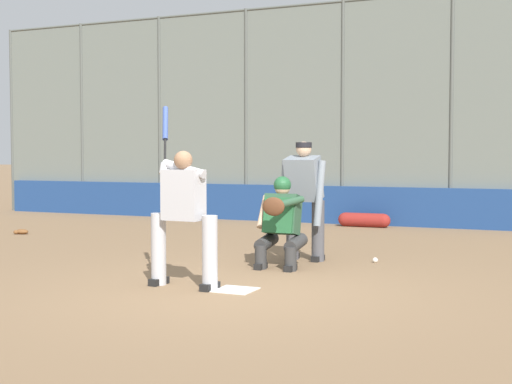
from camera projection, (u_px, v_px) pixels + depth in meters
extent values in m
plane|color=#846647|center=(235.00, 290.00, 7.96)|extent=(160.00, 160.00, 0.00)
cube|color=white|center=(235.00, 290.00, 7.96)|extent=(0.43, 0.43, 0.01)
cylinder|color=#515651|center=(451.00, 110.00, 14.68)|extent=(0.08, 0.08, 4.89)
cylinder|color=#515651|center=(343.00, 113.00, 15.61)|extent=(0.08, 0.08, 4.89)
cylinder|color=#515651|center=(246.00, 115.00, 16.54)|extent=(0.08, 0.08, 4.89)
cylinder|color=#515651|center=(160.00, 117.00, 17.47)|extent=(0.08, 0.08, 4.89)
cylinder|color=#515651|center=(82.00, 119.00, 18.40)|extent=(0.08, 0.08, 4.89)
cylinder|color=#515651|center=(12.00, 121.00, 19.33)|extent=(0.08, 0.08, 4.89)
cube|color=slate|center=(395.00, 111.00, 15.15)|extent=(20.96, 0.01, 4.89)
cube|color=navy|center=(393.00, 207.00, 15.16)|extent=(20.54, 0.18, 0.82)
cube|color=slate|center=(452.00, 216.00, 17.02)|extent=(14.67, 2.50, 0.12)
cube|color=slate|center=(447.00, 212.00, 16.26)|extent=(14.67, 0.55, 0.44)
cube|color=#B7BABC|center=(447.00, 200.00, 16.25)|extent=(14.67, 0.24, 0.08)
cube|color=slate|center=(451.00, 203.00, 16.75)|extent=(14.67, 0.55, 0.76)
cube|color=#B7BABC|center=(451.00, 185.00, 16.73)|extent=(14.67, 0.24, 0.08)
cube|color=slate|center=(454.00, 195.00, 17.25)|extent=(14.67, 0.55, 1.08)
cube|color=#B7BABC|center=(455.00, 171.00, 17.22)|extent=(14.67, 0.24, 0.08)
cube|color=slate|center=(458.00, 188.00, 17.74)|extent=(14.67, 0.55, 1.40)
cube|color=#B7BABC|center=(458.00, 158.00, 17.71)|extent=(14.67, 0.24, 0.08)
cylinder|color=#B7B7BC|center=(210.00, 253.00, 7.95)|extent=(0.17, 0.17, 0.84)
cube|color=black|center=(210.00, 286.00, 7.97)|extent=(0.13, 0.29, 0.08)
cylinder|color=#B7B7BC|center=(159.00, 249.00, 8.28)|extent=(0.17, 0.17, 0.84)
cube|color=black|center=(159.00, 281.00, 8.30)|extent=(0.13, 0.29, 0.08)
cube|color=#B7B7BC|center=(183.00, 195.00, 8.08)|extent=(0.47, 0.29, 0.58)
sphere|color=#936B4C|center=(183.00, 160.00, 8.06)|extent=(0.21, 0.21, 0.21)
cylinder|color=#B7B7BC|center=(184.00, 169.00, 8.09)|extent=(0.59, 0.19, 0.22)
cylinder|color=#B7B7BC|center=(164.00, 169.00, 8.22)|extent=(0.12, 0.15, 0.16)
sphere|color=black|center=(165.00, 163.00, 8.24)|extent=(0.04, 0.04, 0.04)
cylinder|color=black|center=(165.00, 151.00, 8.32)|extent=(0.12, 0.19, 0.30)
cylinder|color=#334789|center=(165.00, 123.00, 8.52)|extent=(0.21, 0.30, 0.42)
cylinder|color=#333333|center=(291.00, 259.00, 9.28)|extent=(0.16, 0.16, 0.32)
cylinder|color=#333333|center=(296.00, 244.00, 9.46)|extent=(0.19, 0.48, 0.24)
cube|color=black|center=(291.00, 268.00, 9.28)|extent=(0.10, 0.26, 0.08)
cylinder|color=#333333|center=(261.00, 257.00, 9.44)|extent=(0.16, 0.16, 0.32)
cylinder|color=#333333|center=(266.00, 242.00, 9.62)|extent=(0.19, 0.48, 0.24)
cube|color=black|center=(261.00, 266.00, 9.45)|extent=(0.10, 0.26, 0.08)
cube|color=#2D5138|center=(282.00, 214.00, 9.56)|extent=(0.46, 0.37, 0.57)
cube|color=#235B33|center=(278.00, 215.00, 9.42)|extent=(0.41, 0.14, 0.47)
sphere|color=tan|center=(282.00, 188.00, 9.54)|extent=(0.21, 0.21, 0.21)
sphere|color=#235B33|center=(282.00, 185.00, 9.54)|extent=(0.24, 0.24, 0.24)
cylinder|color=#2D5138|center=(288.00, 203.00, 9.25)|extent=(0.29, 0.55, 0.16)
ellipsoid|color=#56331E|center=(274.00, 207.00, 9.07)|extent=(0.30, 0.10, 0.24)
cylinder|color=tan|center=(263.00, 212.00, 9.67)|extent=(0.10, 0.32, 0.46)
cylinder|color=#4C4C51|center=(318.00, 231.00, 10.12)|extent=(0.18, 0.18, 0.87)
cube|color=black|center=(318.00, 258.00, 10.14)|extent=(0.13, 0.29, 0.08)
cylinder|color=#4C4C51|center=(292.00, 229.00, 10.30)|extent=(0.18, 0.18, 0.87)
cube|color=black|center=(292.00, 257.00, 10.32)|extent=(0.13, 0.29, 0.08)
cube|color=gray|center=(304.00, 179.00, 10.12)|extent=(0.50, 0.44, 0.66)
sphere|color=tan|center=(304.00, 149.00, 10.10)|extent=(0.22, 0.22, 0.22)
cylinder|color=black|center=(304.00, 145.00, 10.10)|extent=(0.23, 0.23, 0.08)
cylinder|color=gray|center=(320.00, 193.00, 9.95)|extent=(0.16, 0.25, 0.92)
cylinder|color=gray|center=(284.00, 192.00, 10.20)|extent=(0.14, 0.24, 0.92)
sphere|color=black|center=(266.00, 223.00, 15.59)|extent=(0.04, 0.04, 0.04)
cylinder|color=black|center=(268.00, 223.00, 15.43)|extent=(0.26, 0.28, 0.03)
cylinder|color=tan|center=(275.00, 225.00, 15.03)|extent=(0.38, 0.40, 0.07)
ellipsoid|color=brown|center=(22.00, 232.00, 13.60)|extent=(0.27, 0.17, 0.10)
ellipsoid|color=brown|center=(16.00, 232.00, 13.56)|extent=(0.10, 0.08, 0.08)
sphere|color=white|center=(375.00, 260.00, 9.99)|extent=(0.07, 0.07, 0.07)
cylinder|color=maroon|center=(364.00, 220.00, 14.96)|extent=(0.83, 0.29, 0.29)
sphere|color=maroon|center=(384.00, 221.00, 14.79)|extent=(0.29, 0.29, 0.29)
sphere|color=maroon|center=(345.00, 219.00, 15.12)|extent=(0.29, 0.29, 0.29)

